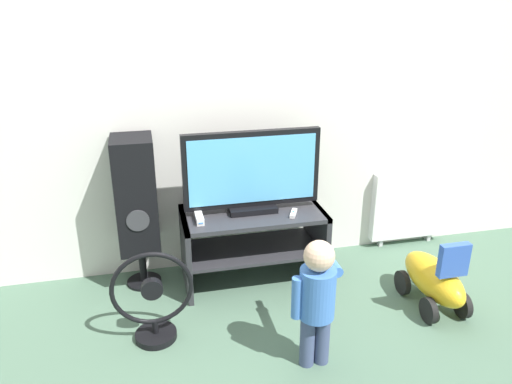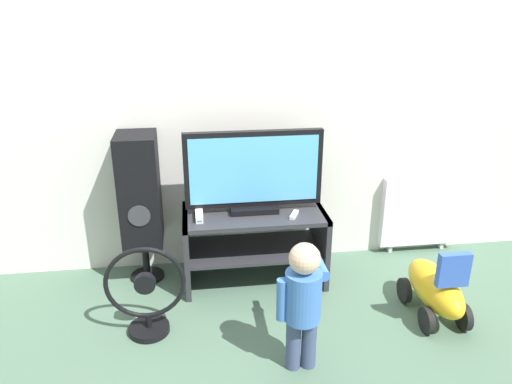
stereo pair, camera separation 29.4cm
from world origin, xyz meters
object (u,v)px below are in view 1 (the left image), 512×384
object	(u,v)px
floor_fan	(153,301)
radiator	(408,205)
game_console	(199,217)
remote_primary	(293,213)
child	(317,293)
ride_on_toy	(434,279)
television	(252,173)
speaker_tower	(136,197)

from	to	relation	value
floor_fan	radiator	world-z (taller)	radiator
game_console	remote_primary	distance (m)	0.64
game_console	child	bearing A→B (deg)	-59.60
game_console	radiator	world-z (taller)	radiator
game_console	radiator	size ratio (longest dim) A/B	0.31
ride_on_toy	remote_primary	bearing A→B (deg)	149.60
television	floor_fan	xyz separation A→B (m)	(-0.72, -0.55, -0.55)
child	floor_fan	size ratio (longest dim) A/B	1.31
game_console	ride_on_toy	xyz separation A→B (m)	(1.47, -0.54, -0.36)
child	speaker_tower	size ratio (longest dim) A/B	0.71
remote_primary	speaker_tower	distance (m)	1.07
television	child	world-z (taller)	television
ride_on_toy	television	bearing A→B (deg)	150.14
remote_primary	child	bearing A→B (deg)	-98.33
speaker_tower	floor_fan	xyz separation A→B (m)	(0.05, -0.65, -0.41)
television	speaker_tower	bearing A→B (deg)	172.91
child	television	bearing A→B (deg)	98.14
television	child	xyz separation A→B (m)	(0.14, -0.97, -0.36)
floor_fan	game_console	bearing A→B (deg)	54.07
child	radiator	size ratio (longest dim) A/B	1.23
child	speaker_tower	world-z (taller)	speaker_tower
ride_on_toy	floor_fan	bearing A→B (deg)	177.80
speaker_tower	ride_on_toy	distance (m)	2.05
television	ride_on_toy	size ratio (longest dim) A/B	1.54
child	remote_primary	bearing A→B (deg)	81.67
speaker_tower	radiator	bearing A→B (deg)	3.75
television	radiator	bearing A→B (deg)	9.89
game_console	remote_primary	xyz separation A→B (m)	(0.64, -0.06, -0.01)
child	radiator	xyz separation A→B (m)	(1.22, 1.20, -0.11)
child	floor_fan	world-z (taller)	child
game_console	child	size ratio (longest dim) A/B	0.25
speaker_tower	ride_on_toy	world-z (taller)	speaker_tower
speaker_tower	floor_fan	distance (m)	0.77
radiator	television	bearing A→B (deg)	-170.11
child	speaker_tower	bearing A→B (deg)	130.75
child	floor_fan	distance (m)	0.97
speaker_tower	floor_fan	bearing A→B (deg)	-85.24
television	speaker_tower	world-z (taller)	television
speaker_tower	radiator	world-z (taller)	speaker_tower
game_console	child	world-z (taller)	child
game_console	child	xyz separation A→B (m)	(0.52, -0.88, -0.10)
game_console	remote_primary	world-z (taller)	game_console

